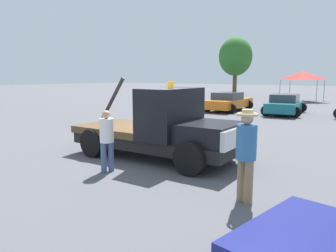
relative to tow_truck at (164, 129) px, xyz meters
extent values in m
plane|color=#545459|center=(-0.33, -0.01, -0.93)|extent=(160.00, 160.00, 0.00)
cube|color=black|center=(-0.33, -0.01, -0.40)|extent=(5.34, 2.07, 0.35)
cube|color=black|center=(1.57, 0.06, 0.05)|extent=(1.54, 1.83, 0.55)
cube|color=silver|center=(2.36, 0.08, 0.02)|extent=(0.19, 1.89, 0.50)
cube|color=black|center=(0.25, 0.01, 0.51)|extent=(1.23, 2.13, 1.48)
cube|color=brown|center=(-1.65, -0.06, -0.12)|extent=(2.71, 2.19, 0.22)
cylinder|color=black|center=(-2.12, -0.08, 0.77)|extent=(1.19, 0.16, 1.63)
cylinder|color=orange|center=(0.25, 0.01, 1.35)|extent=(0.18, 0.18, 0.20)
cylinder|color=black|center=(1.46, 1.05, -0.49)|extent=(0.88, 0.26, 0.88)
cylinder|color=black|center=(1.53, -0.94, -0.49)|extent=(0.88, 0.26, 0.88)
cylinder|color=black|center=(-2.08, 0.92, -0.49)|extent=(0.88, 0.26, 0.88)
cylinder|color=black|center=(-2.01, -1.07, -0.49)|extent=(0.88, 0.26, 0.88)
cylinder|color=#847051|center=(3.27, -1.74, -0.49)|extent=(0.17, 0.17, 0.89)
cylinder|color=#847051|center=(3.48, -1.83, -0.49)|extent=(0.17, 0.17, 0.89)
cylinder|color=teal|center=(3.38, -1.79, 0.31)|extent=(0.41, 0.41, 0.70)
sphere|color=tan|center=(3.38, -1.79, 0.78)|extent=(0.24, 0.24, 0.24)
torus|color=tan|center=(3.38, -1.79, 0.86)|extent=(0.42, 0.42, 0.06)
cylinder|color=tan|center=(3.38, -1.79, 0.91)|extent=(0.22, 0.22, 0.11)
cylinder|color=#475B84|center=(-0.40, -1.83, -0.53)|extent=(0.15, 0.15, 0.80)
cylinder|color=#475B84|center=(-0.50, -2.01, -0.53)|extent=(0.15, 0.15, 0.80)
cylinder|color=white|center=(-0.45, -1.92, 0.18)|extent=(0.37, 0.37, 0.63)
sphere|color=tan|center=(-0.45, -1.92, 0.61)|extent=(0.22, 0.22, 0.22)
cube|color=olive|center=(-8.85, 14.69, -0.39)|extent=(2.38, 4.73, 0.60)
cube|color=#333D47|center=(-8.82, 14.46, 0.16)|extent=(1.81, 2.10, 0.50)
cylinder|color=black|center=(-9.89, 16.10, -0.59)|extent=(0.68, 0.22, 0.68)
cylinder|color=black|center=(-8.23, 16.33, -0.59)|extent=(0.68, 0.22, 0.68)
cylinder|color=black|center=(-9.47, 13.05, -0.59)|extent=(0.68, 0.22, 0.68)
cylinder|color=black|center=(-7.80, 13.28, -0.59)|extent=(0.68, 0.22, 0.68)
cube|color=orange|center=(-4.58, 14.09, -0.39)|extent=(2.10, 4.96, 0.60)
cube|color=#333D47|center=(-4.57, 13.84, 0.16)|extent=(1.76, 2.12, 0.50)
cylinder|color=black|center=(-5.55, 15.71, -0.59)|extent=(0.68, 0.22, 0.68)
cylinder|color=black|center=(-3.73, 15.78, -0.59)|extent=(0.68, 0.22, 0.68)
cylinder|color=black|center=(-5.42, 12.39, -0.59)|extent=(0.68, 0.22, 0.68)
cylinder|color=black|center=(-3.61, 12.46, -0.59)|extent=(0.68, 0.22, 0.68)
cube|color=#196670|center=(-0.57, 14.21, -0.39)|extent=(2.47, 5.01, 0.60)
cube|color=#333D47|center=(-0.53, 13.98, 0.16)|extent=(1.87, 2.22, 0.50)
cylinder|color=black|center=(-1.65, 15.71, -0.59)|extent=(0.68, 0.22, 0.68)
cylinder|color=black|center=(0.07, 15.95, -0.59)|extent=(0.68, 0.22, 0.68)
cylinder|color=black|center=(-1.20, 12.48, -0.59)|extent=(0.68, 0.22, 0.68)
cylinder|color=black|center=(0.51, 12.72, -0.59)|extent=(0.68, 0.22, 0.68)
cylinder|color=#9E9EA3|center=(-4.17, 24.63, 0.13)|extent=(0.07, 0.07, 2.12)
cylinder|color=#9E9EA3|center=(-0.81, 24.63, 0.13)|extent=(0.07, 0.07, 2.12)
cylinder|color=#9E9EA3|center=(-4.17, 27.99, 0.13)|extent=(0.07, 0.07, 2.12)
cylinder|color=#9E9EA3|center=(-0.81, 27.99, 0.13)|extent=(0.07, 0.07, 2.12)
pyramid|color=red|center=(-2.49, 26.31, 1.61)|extent=(3.37, 3.37, 0.83)
cylinder|color=brown|center=(-11.23, 29.60, 0.32)|extent=(0.50, 0.50, 2.50)
ellipsoid|color=#2D6B28|center=(-11.23, 29.60, 3.90)|extent=(4.01, 4.01, 4.65)
cube|color=black|center=(0.75, 3.71, -0.91)|extent=(0.40, 0.40, 0.04)
cone|color=orange|center=(0.75, 3.71, -0.65)|extent=(0.36, 0.36, 0.55)
camera|label=1|loc=(5.85, -7.84, 1.62)|focal=35.00mm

